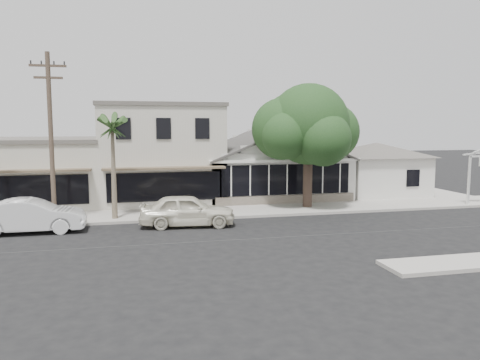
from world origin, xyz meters
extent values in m
plane|color=black|center=(0.00, 0.00, 0.00)|extent=(140.00, 140.00, 0.00)
cube|color=#9E9991|center=(-8.00, 6.75, 0.07)|extent=(90.00, 3.50, 0.15)
cube|color=silver|center=(5.00, 12.50, 1.50)|extent=(10.00, 8.00, 3.00)
cube|color=black|center=(5.00, 8.44, 1.75)|extent=(8.80, 0.10, 2.00)
cube|color=#60564C|center=(5.00, 8.45, 0.35)|extent=(9.60, 0.18, 0.70)
cube|color=silver|center=(13.20, 11.50, 1.50)|extent=(6.00, 6.00, 3.00)
cube|color=white|center=(16.40, 5.30, 1.65)|extent=(0.12, 0.12, 3.30)
cube|color=beige|center=(-3.00, 13.50, 3.25)|extent=(8.00, 10.00, 6.50)
cube|color=beige|center=(-12.00, 13.50, 2.10)|extent=(10.00, 10.00, 4.20)
cylinder|color=brown|center=(-9.00, 5.20, 4.50)|extent=(0.24, 0.24, 9.00)
cube|color=brown|center=(-9.00, 5.20, 8.30)|extent=(1.80, 0.12, 0.12)
cube|color=brown|center=(-9.00, 5.20, 7.70)|extent=(1.40, 0.12, 0.12)
imported|color=silver|center=(-2.19, 3.56, 0.85)|extent=(5.16, 2.52, 1.69)
imported|color=silver|center=(-9.88, 3.80, 0.84)|extent=(5.12, 1.79, 1.69)
cylinder|color=#48352B|center=(5.88, 7.00, 1.56)|extent=(0.59, 0.59, 3.12)
sphere|color=#1C3C18|center=(5.88, 7.00, 5.37)|extent=(5.07, 5.07, 5.07)
sphere|color=#1C3C18|center=(7.64, 7.58, 4.88)|extent=(3.71, 3.71, 3.71)
sphere|color=#1C3C18|center=(4.32, 7.39, 5.07)|extent=(3.90, 3.90, 3.90)
sphere|color=#1C3C18|center=(6.27, 5.53, 4.49)|extent=(3.32, 3.32, 3.32)
sphere|color=#1C3C18|center=(5.30, 8.56, 5.66)|extent=(3.51, 3.51, 3.51)
sphere|color=#1C3C18|center=(7.05, 8.36, 6.05)|extent=(3.12, 3.12, 3.12)
sphere|color=#1C3C18|center=(4.13, 6.21, 4.68)|extent=(2.93, 2.93, 2.93)
cone|color=#726651|center=(-5.95, 5.85, 2.53)|extent=(0.32, 0.32, 5.06)
camera|label=1|loc=(-5.08, -20.65, 5.23)|focal=35.00mm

